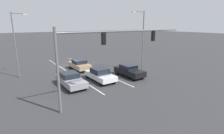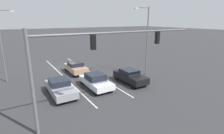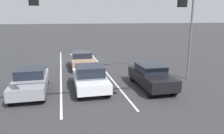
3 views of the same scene
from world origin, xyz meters
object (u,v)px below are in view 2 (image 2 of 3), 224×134
at_px(car_black_leftlane_front, 130,76).
at_px(car_tan_midlane_second, 76,67).
at_px(street_lamp_right_shoulder, 3,41).
at_px(car_white_midlane_front, 96,81).
at_px(street_lamp_left_shoulder, 146,37).
at_px(car_gray_rightlane_front, 60,87).
at_px(traffic_signal_gantry, 98,51).

relative_size(car_black_leftlane_front, car_tan_midlane_second, 1.00).
bearing_deg(street_lamp_right_shoulder, car_white_midlane_front, 138.12).
relative_size(car_tan_midlane_second, street_lamp_right_shoulder, 0.55).
height_order(car_white_midlane_front, street_lamp_right_shoulder, street_lamp_right_shoulder).
distance_m(car_black_leftlane_front, street_lamp_left_shoulder, 5.20).
relative_size(street_lamp_right_shoulder, street_lamp_left_shoulder, 0.96).
distance_m(car_gray_rightlane_front, traffic_signal_gantry, 6.54).
bearing_deg(street_lamp_left_shoulder, car_tan_midlane_second, -37.21).
bearing_deg(car_black_leftlane_front, car_tan_midlane_second, -60.12).
bearing_deg(car_gray_rightlane_front, car_black_leftlane_front, 174.02).
height_order(car_gray_rightlane_front, car_tan_midlane_second, car_gray_rightlane_front).
height_order(car_white_midlane_front, car_black_leftlane_front, car_white_midlane_front).
relative_size(car_gray_rightlane_front, car_black_leftlane_front, 1.07).
bearing_deg(car_white_midlane_front, car_gray_rightlane_front, -2.72).
xyz_separation_m(car_tan_midlane_second, traffic_signal_gantry, (2.18, 10.82, 3.94)).
bearing_deg(street_lamp_left_shoulder, car_white_midlane_front, 5.76).
bearing_deg(traffic_signal_gantry, street_lamp_left_shoulder, -148.56).
bearing_deg(traffic_signal_gantry, street_lamp_right_shoulder, -65.30).
bearing_deg(car_tan_midlane_second, street_lamp_right_shoulder, -5.41).
bearing_deg(car_tan_midlane_second, car_white_midlane_front, 89.51).
bearing_deg(car_white_midlane_front, traffic_signal_gantry, 66.32).
distance_m(car_tan_midlane_second, street_lamp_right_shoulder, 8.38).
bearing_deg(street_lamp_left_shoulder, traffic_signal_gantry, 31.44).
bearing_deg(street_lamp_left_shoulder, car_gray_rightlane_front, 2.94).
xyz_separation_m(car_black_leftlane_front, car_tan_midlane_second, (3.77, -6.56, -0.02)).
bearing_deg(street_lamp_left_shoulder, car_black_leftlane_front, 22.48).
bearing_deg(car_white_midlane_front, car_black_leftlane_front, 171.06).
relative_size(car_white_midlane_front, traffic_signal_gantry, 0.34).
bearing_deg(car_gray_rightlane_front, car_tan_midlane_second, -121.48).
xyz_separation_m(car_white_midlane_front, car_gray_rightlane_front, (3.50, -0.17, -0.03)).
bearing_deg(car_tan_midlane_second, car_black_leftlane_front, 119.88).
height_order(car_white_midlane_front, traffic_signal_gantry, traffic_signal_gantry).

